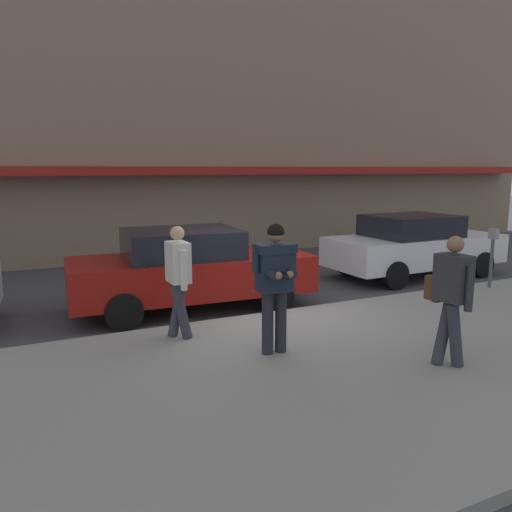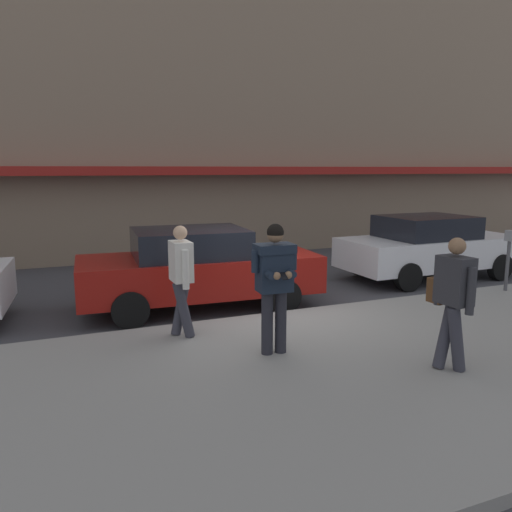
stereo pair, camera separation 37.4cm
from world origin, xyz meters
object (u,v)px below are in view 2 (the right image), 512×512
object	(u,v)px
pedestrian_in_light_coat	(181,274)
parked_sedan_mid	(198,268)
parked_sedan_far	(429,246)
parking_meter	(509,251)
man_texting_on_phone	(275,275)
pedestrian_with_bag	(453,295)

from	to	relation	value
pedestrian_in_light_coat	parked_sedan_mid	bearing A→B (deg)	67.53
parked_sedan_far	pedestrian_in_light_coat	distance (m)	7.13
parking_meter	pedestrian_in_light_coat	bearing A→B (deg)	-178.08
parked_sedan_mid	pedestrian_in_light_coat	bearing A→B (deg)	-112.47
parked_sedan_mid	parked_sedan_far	size ratio (longest dim) A/B	1.02
man_texting_on_phone	pedestrian_with_bag	xyz separation A→B (m)	(1.83, -1.34, -0.14)
pedestrian_with_bag	parking_meter	distance (m)	5.00
parked_sedan_mid	parking_meter	world-z (taller)	parked_sedan_mid
parked_sedan_mid	parked_sedan_far	xyz separation A→B (m)	(5.95, 0.40, 0.00)
pedestrian_with_bag	pedestrian_in_light_coat	bearing A→B (deg)	137.99
parked_sedan_mid	pedestrian_in_light_coat	size ratio (longest dim) A/B	2.71
parked_sedan_far	parking_meter	world-z (taller)	parked_sedan_far
man_texting_on_phone	parking_meter	world-z (taller)	man_texting_on_phone
parked_sedan_far	pedestrian_with_bag	bearing A→B (deg)	-129.01
parked_sedan_mid	pedestrian_with_bag	size ratio (longest dim) A/B	2.71
man_texting_on_phone	pedestrian_with_bag	world-z (taller)	man_texting_on_phone
parked_sedan_mid	man_texting_on_phone	bearing A→B (deg)	-86.22
parking_meter	parked_sedan_far	bearing A→B (deg)	96.42
parked_sedan_mid	pedestrian_with_bag	world-z (taller)	pedestrian_with_bag
parked_sedan_far	pedestrian_in_light_coat	world-z (taller)	pedestrian_in_light_coat
pedestrian_in_light_coat	pedestrian_with_bag	size ratio (longest dim) A/B	1.00
parked_sedan_far	man_texting_on_phone	distance (m)	6.74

